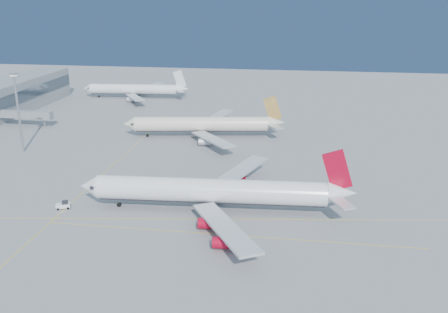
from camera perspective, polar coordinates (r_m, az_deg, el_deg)
The scene contains 8 objects.
ground at distance 131.77m, azimuth -0.68°, elevation -6.06°, with size 500.00×500.00×0.00m, color slate.
jet_bridge at distance 226.65m, azimuth -21.51°, elevation 4.47°, with size 23.60×3.60×6.90m.
taxiway_lines at distance 140.34m, azimuth -6.22°, elevation -4.60°, with size 118.86×140.00×0.02m.
airliner_virgin at distance 129.09m, azimuth -0.90°, elevation -4.00°, with size 72.04×64.63×17.77m.
airliner_etihad at distance 195.88m, azimuth -2.23°, elevation 3.70°, with size 63.32×57.94×16.55m.
airliner_third at distance 274.08m, azimuth -10.05°, elevation 7.57°, with size 57.79×53.16×15.50m.
pushback_tug at distance 138.57m, azimuth -17.88°, elevation -5.31°, with size 4.03×3.20×2.04m.
light_mast at distance 188.61m, azimuth -22.51°, elevation 5.32°, with size 2.42×2.42×27.99m.
Camera 1 is at (19.48, -118.48, 54.28)m, focal length 40.00 mm.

